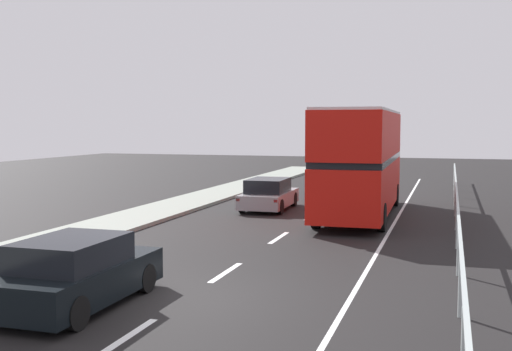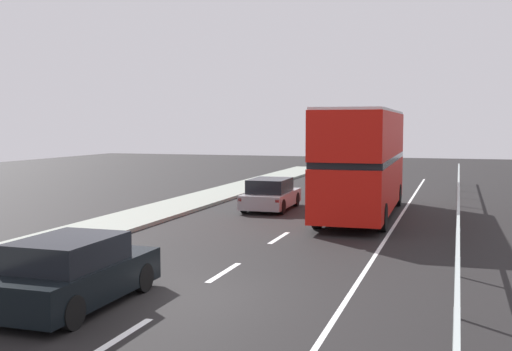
{
  "view_description": "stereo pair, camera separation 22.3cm",
  "coord_description": "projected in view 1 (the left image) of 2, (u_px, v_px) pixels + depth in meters",
  "views": [
    {
      "loc": [
        5.35,
        -12.22,
        3.72
      ],
      "look_at": [
        -0.46,
        6.38,
        2.13
      ],
      "focal_mm": 43.87,
      "sensor_mm": 36.0,
      "label": 1
    },
    {
      "loc": [
        5.56,
        -12.15,
        3.72
      ],
      "look_at": [
        -0.46,
        6.38,
        2.13
      ],
      "focal_mm": 43.87,
      "sensor_mm": 36.0,
      "label": 2
    }
  ],
  "objects": [
    {
      "name": "bridge_side_railing",
      "position": [
        457.0,
        209.0,
        20.34
      ],
      "size": [
        0.1,
        42.0,
        1.23
      ],
      "color": "#A9B5B4",
      "rests_on": "ground"
    },
    {
      "name": "lane_paint_markings",
      "position": [
        348.0,
        236.0,
        20.9
      ],
      "size": [
        3.51,
        46.0,
        0.01
      ],
      "color": "silver",
      "rests_on": "ground"
    },
    {
      "name": "ground_plane",
      "position": [
        188.0,
        299.0,
        13.52
      ],
      "size": [
        75.99,
        120.0,
        0.1
      ],
      "primitive_type": "cube",
      "color": "black"
    },
    {
      "name": "double_decker_bus_red",
      "position": [
        361.0,
        160.0,
        25.36
      ],
      "size": [
        2.76,
        10.32,
        4.31
      ],
      "rotation": [
        0.0,
        0.0,
        0.02
      ],
      "color": "red",
      "rests_on": "ground"
    },
    {
      "name": "hatchback_car_near",
      "position": [
        76.0,
        273.0,
        12.75
      ],
      "size": [
        1.9,
        4.12,
        1.45
      ],
      "rotation": [
        0.0,
        0.0,
        0.0
      ],
      "color": "black",
      "rests_on": "ground"
    },
    {
      "name": "sedan_car_ahead",
      "position": [
        269.0,
        195.0,
        27.41
      ],
      "size": [
        1.93,
        4.14,
        1.37
      ],
      "rotation": [
        0.0,
        0.0,
        0.03
      ],
      "color": "gray",
      "rests_on": "ground"
    }
  ]
}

